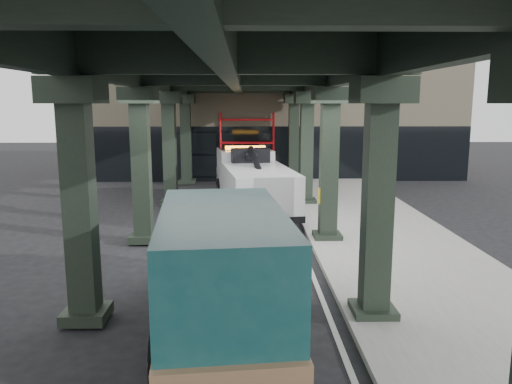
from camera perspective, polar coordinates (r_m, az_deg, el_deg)
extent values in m
plane|color=black|center=(14.56, -0.86, -7.91)|extent=(90.00, 90.00, 0.00)
cube|color=gray|center=(17.08, 14.45, -5.26)|extent=(5.00, 40.00, 0.15)
cube|color=silver|center=(16.57, 5.02, -5.69)|extent=(0.12, 38.00, 0.01)
cube|color=black|center=(10.40, 13.72, -1.29)|extent=(0.55, 0.55, 5.00)
cube|color=black|center=(10.21, 14.25, 11.18)|extent=(1.10, 1.10, 0.50)
cube|color=black|center=(11.08, 13.21, -13.14)|extent=(0.90, 0.90, 0.24)
cube|color=black|center=(16.20, 8.33, 2.89)|extent=(0.55, 0.55, 5.00)
cube|color=black|center=(16.08, 8.53, 10.87)|extent=(1.10, 1.10, 0.50)
cube|color=black|center=(16.65, 8.12, -5.06)|extent=(0.90, 0.90, 0.24)
cube|color=black|center=(22.10, 5.79, 4.84)|extent=(0.55, 0.55, 5.00)
cube|color=black|center=(22.02, 5.89, 10.68)|extent=(1.10, 1.10, 0.50)
cube|color=black|center=(22.43, 5.68, -1.07)|extent=(0.90, 0.90, 0.24)
cube|color=black|center=(28.05, 4.31, 5.97)|extent=(0.55, 0.55, 5.00)
cube|color=black|center=(27.98, 4.37, 10.57)|extent=(1.10, 1.10, 0.50)
cube|color=black|center=(28.31, 4.25, 1.28)|extent=(0.90, 0.90, 0.24)
cube|color=black|center=(10.59, -19.49, -1.39)|extent=(0.55, 0.55, 5.00)
cube|color=black|center=(10.40, -20.23, 10.85)|extent=(1.10, 1.10, 0.50)
cube|color=black|center=(11.26, -18.79, -13.04)|extent=(0.90, 0.90, 0.24)
cube|color=black|center=(16.32, -12.96, 2.79)|extent=(0.55, 0.55, 5.00)
cube|color=black|center=(16.20, -13.28, 10.71)|extent=(1.10, 1.10, 0.50)
cube|color=black|center=(16.76, -12.65, -5.10)|extent=(0.90, 0.90, 0.24)
cube|color=black|center=(22.19, -9.84, 4.77)|extent=(0.55, 0.55, 5.00)
cube|color=black|center=(22.11, -10.01, 10.58)|extent=(1.10, 1.10, 0.50)
cube|color=black|center=(22.52, -9.66, -1.12)|extent=(0.90, 0.90, 0.24)
cube|color=black|center=(28.12, -8.02, 5.91)|extent=(0.55, 0.55, 5.00)
cube|color=black|center=(28.05, -8.13, 10.50)|extent=(1.10, 1.10, 0.50)
cube|color=black|center=(28.38, -7.90, 1.23)|extent=(0.90, 0.90, 0.24)
cube|color=black|center=(16.11, 8.61, 13.71)|extent=(0.35, 32.00, 1.10)
cube|color=black|center=(16.23, -13.39, 13.53)|extent=(0.35, 32.00, 1.10)
cube|color=black|center=(15.89, -2.44, 13.86)|extent=(0.35, 32.00, 1.10)
cube|color=black|center=(15.95, -2.46, 16.37)|extent=(7.40, 32.00, 0.30)
cube|color=#C6B793|center=(33.92, 2.36, 9.23)|extent=(22.00, 10.00, 8.00)
cylinder|color=red|center=(28.90, -4.02, 5.10)|extent=(0.08, 0.08, 4.00)
cylinder|color=red|center=(28.10, -4.10, 4.95)|extent=(0.08, 0.08, 4.00)
cylinder|color=red|center=(28.90, 1.95, 5.12)|extent=(0.08, 0.08, 4.00)
cylinder|color=red|center=(28.11, 2.04, 4.98)|extent=(0.08, 0.08, 4.00)
cylinder|color=red|center=(28.96, -1.03, 3.14)|extent=(3.00, 0.08, 0.08)
cylinder|color=red|center=(28.84, -1.04, 5.71)|extent=(3.00, 0.08, 0.08)
cylinder|color=red|center=(28.77, -1.05, 8.29)|extent=(3.00, 0.08, 0.08)
cube|color=black|center=(20.49, -0.27, -0.61)|extent=(2.07, 7.54, 0.25)
cube|color=silver|center=(22.84, -1.30, 2.65)|extent=(2.66, 2.71, 1.79)
cube|color=silver|center=(23.93, -1.65, 1.78)|extent=(2.42, 1.03, 0.90)
cube|color=black|center=(23.03, -1.39, 3.95)|extent=(2.36, 1.60, 0.85)
cube|color=silver|center=(19.27, 0.28, 0.66)|extent=(3.09, 5.27, 1.39)
cube|color=orange|center=(22.54, -1.23, 5.09)|extent=(1.81, 0.54, 0.16)
cube|color=black|center=(21.08, -0.64, 4.21)|extent=(1.66, 0.82, 0.60)
cylinder|color=black|center=(19.35, 0.18, 2.94)|extent=(0.74, 3.48, 1.34)
cube|color=black|center=(17.02, 1.73, -4.03)|extent=(0.50, 1.42, 0.18)
cube|color=black|center=(16.38, 2.21, -4.79)|extent=(1.61, 0.48, 0.18)
cylinder|color=black|center=(23.16, -4.08, 0.23)|extent=(0.50, 1.13, 1.10)
cylinder|color=silver|center=(23.16, -4.08, 0.23)|extent=(0.47, 0.65, 0.60)
cylinder|color=black|center=(23.46, 1.26, 0.38)|extent=(0.50, 1.13, 1.10)
cylinder|color=silver|center=(23.46, 1.26, 0.38)|extent=(0.47, 0.65, 0.60)
cylinder|color=black|center=(19.94, -3.17, -1.36)|extent=(0.50, 1.13, 1.10)
cylinder|color=silver|center=(19.94, -3.17, -1.36)|extent=(0.47, 0.65, 0.60)
cylinder|color=black|center=(20.29, 2.99, -1.16)|extent=(0.50, 1.13, 1.10)
cylinder|color=silver|center=(20.29, 2.99, -1.16)|extent=(0.47, 0.65, 0.60)
cylinder|color=black|center=(18.68, -2.73, -2.14)|extent=(0.50, 1.13, 1.10)
cylinder|color=silver|center=(18.68, -2.73, -2.14)|extent=(0.47, 0.65, 0.60)
cylinder|color=black|center=(19.06, 3.83, -1.91)|extent=(0.50, 1.13, 1.10)
cylinder|color=silver|center=(19.06, 3.83, -1.91)|extent=(0.47, 0.65, 0.60)
cube|color=#113B3D|center=(12.56, -4.52, -5.96)|extent=(2.34, 1.41, 0.98)
cube|color=#113B3D|center=(9.57, -3.83, -8.39)|extent=(2.76, 5.10, 2.12)
cube|color=brown|center=(10.28, -3.90, -12.24)|extent=(2.92, 6.30, 0.38)
cube|color=black|center=(11.92, -4.49, -2.51)|extent=(2.16, 0.67, 0.91)
cube|color=black|center=(9.73, -3.96, -4.74)|extent=(2.69, 4.13, 0.60)
cube|color=silver|center=(13.24, -4.60, -7.09)|extent=(2.18, 0.34, 0.33)
cylinder|color=black|center=(12.69, -9.45, -8.64)|extent=(0.39, 0.94, 0.92)
cylinder|color=silver|center=(12.69, -9.45, -8.64)|extent=(0.40, 0.54, 0.50)
cylinder|color=black|center=(12.76, 0.47, -8.38)|extent=(0.39, 0.94, 0.92)
cylinder|color=silver|center=(12.76, 0.47, -8.38)|extent=(0.40, 0.54, 0.50)
cylinder|color=black|center=(8.49, -10.90, -18.56)|extent=(0.39, 0.94, 0.92)
cylinder|color=silver|center=(8.49, -10.90, -18.56)|extent=(0.40, 0.54, 0.50)
cylinder|color=black|center=(8.60, 4.51, -17.99)|extent=(0.39, 0.94, 0.92)
cylinder|color=silver|center=(8.60, 4.51, -17.99)|extent=(0.40, 0.54, 0.50)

